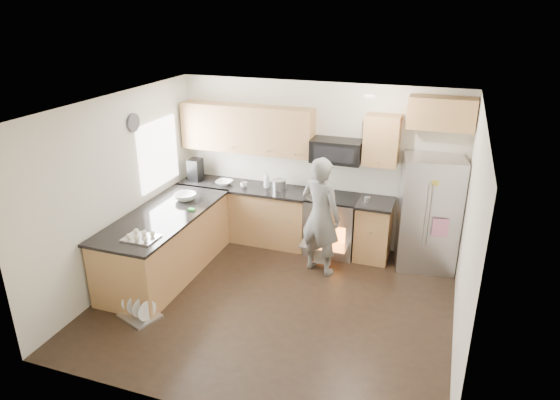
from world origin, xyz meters
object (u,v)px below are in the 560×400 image
at_px(stove_range, 333,211).
at_px(dish_rack, 139,311).
at_px(refrigerator, 429,213).
at_px(person, 321,216).

distance_m(stove_range, dish_rack, 3.20).
distance_m(refrigerator, dish_rack, 4.22).
relative_size(stove_range, person, 1.03).
xyz_separation_m(refrigerator, dish_rack, (-3.27, -2.56, -0.77)).
bearing_deg(person, refrigerator, -135.76).
bearing_deg(dish_rack, refrigerator, 38.08).
bearing_deg(person, dish_rack, 65.39).
bearing_deg(refrigerator, dish_rack, -151.92).
xyz_separation_m(stove_range, refrigerator, (1.42, 0.01, 0.17)).
distance_m(person, dish_rack, 2.75).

